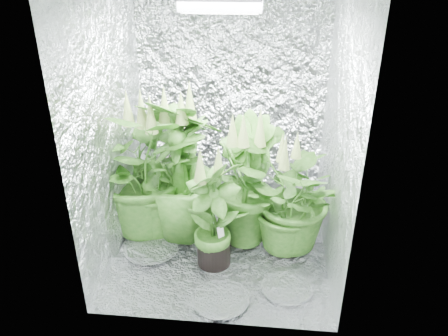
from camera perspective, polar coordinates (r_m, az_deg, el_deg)
ground at (r=3.54m, az=-0.23°, el=-10.19°), size 1.60×1.60×0.00m
walls at (r=3.05m, az=-0.26°, el=5.05°), size 1.62×1.62×2.00m
grow_lamp at (r=2.85m, az=-0.30°, el=20.69°), size 0.50×0.30×0.22m
plant_a at (r=3.49m, az=-10.02°, el=-0.11°), size 1.13×1.13×1.21m
plant_b at (r=3.62m, az=2.99°, el=-1.25°), size 0.61×0.61×0.95m
plant_c at (r=3.36m, az=2.57°, el=-2.05°), size 0.72×0.72×1.11m
plant_d at (r=3.41m, az=-5.55°, el=-0.30°), size 0.80×0.80×1.26m
plant_e at (r=3.29m, az=8.74°, el=-4.02°), size 1.08×1.08×0.97m
plant_f at (r=3.13m, az=-1.39°, el=-5.96°), size 0.65×0.65×0.95m
circulation_fan at (r=3.98m, az=9.25°, el=-3.36°), size 0.18×0.32×0.37m
plant_label at (r=3.18m, az=-0.45°, el=-8.35°), size 0.05×0.05×0.08m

